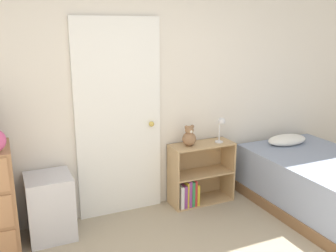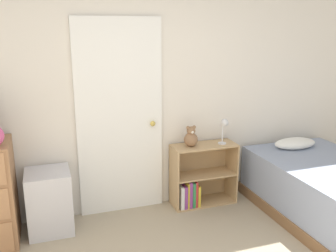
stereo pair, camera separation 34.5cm
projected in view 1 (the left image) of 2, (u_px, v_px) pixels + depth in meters
The scene contains 7 objects.
wall_back at pixel (133, 93), 3.86m from camera, with size 10.00×0.06×2.55m.
door_closed at pixel (119, 120), 3.81m from camera, with size 0.89×0.09×2.04m.
storage_bin at pixel (50, 206), 3.51m from camera, with size 0.42×0.42×0.61m.
bookshelf at pixel (196, 179), 4.21m from camera, with size 0.72×0.30×0.69m.
teddy_bear at pixel (189, 137), 4.03m from camera, with size 0.15×0.15×0.23m.
desk_lamp at pixel (221, 125), 4.12m from camera, with size 0.10×0.10×0.28m.
bed at pixel (328, 187), 3.97m from camera, with size 1.14×1.88×0.69m.
Camera 1 is at (-1.24, -1.54, 1.94)m, focal length 40.00 mm.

